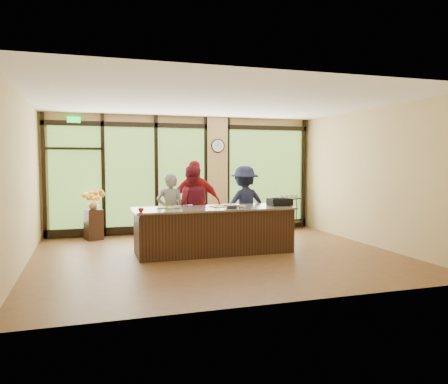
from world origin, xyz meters
TOP-DOWN VIEW (x-y plane):
  - floor at (0.00, 0.00)m, footprint 7.00×7.00m
  - ceiling at (0.00, 0.00)m, footprint 7.00×7.00m
  - back_wall at (0.00, 3.00)m, footprint 7.00×0.00m
  - left_wall at (-3.50, 0.00)m, footprint 0.00×6.00m
  - right_wall at (3.50, 0.00)m, footprint 0.00×6.00m
  - window_wall at (0.16, 2.95)m, footprint 6.90×0.12m
  - island_base at (0.00, 0.30)m, footprint 3.10×1.00m
  - countertop at (0.00, 0.30)m, footprint 3.20×1.10m
  - wall_clock at (0.85, 2.87)m, footprint 0.36×0.04m
  - cook_left at (-0.76, 0.99)m, footprint 0.64×0.49m
  - cook_midleft at (-0.28, 1.12)m, footprint 0.98×0.84m
  - cook_midright at (-0.17, 1.16)m, footprint 1.17×0.72m
  - cook_right at (0.97, 1.16)m, footprint 1.19×0.77m
  - roasting_pan at (1.43, 0.26)m, footprint 0.47×0.37m
  - mixing_bowl at (0.30, 0.08)m, footprint 0.33×0.33m
  - cutting_board_left at (-0.85, 0.45)m, footprint 0.47×0.41m
  - cutting_board_center at (-0.88, 0.52)m, footprint 0.52×0.45m
  - cutting_board_right at (0.20, 0.41)m, footprint 0.49×0.41m
  - prep_bowl_near at (-0.75, 0.34)m, footprint 0.22×0.22m
  - prep_bowl_mid at (0.51, 0.06)m, footprint 0.18×0.18m
  - prep_bowl_far at (-0.40, 0.69)m, footprint 0.14×0.14m
  - red_ramekin at (-1.50, -0.10)m, footprint 0.13×0.13m
  - flower_stand at (-2.30, 2.54)m, footprint 0.46×0.46m
  - flower_vase at (-2.30, 2.54)m, footprint 0.27×0.27m
  - bar_cart at (2.87, 2.75)m, footprint 0.77×0.61m

SIDE VIEW (x-z plane):
  - floor at x=0.00m, z-range 0.00..0.00m
  - flower_stand at x=-2.30m, z-range 0.00..0.72m
  - island_base at x=0.00m, z-range 0.00..0.88m
  - bar_cart at x=2.87m, z-range 0.09..1.02m
  - cook_left at x=-0.76m, z-range 0.00..1.59m
  - flower_vase at x=-2.30m, z-range 0.72..0.98m
  - cook_right at x=0.97m, z-range 0.00..1.74m
  - cook_midleft at x=-0.28m, z-range 0.00..1.76m
  - countertop at x=0.00m, z-range 0.88..0.92m
  - cutting_board_left at x=-0.85m, z-range 0.92..0.93m
  - cutting_board_center at x=-0.88m, z-range 0.92..0.93m
  - cutting_board_right at x=0.20m, z-range 0.92..0.93m
  - cook_midright at x=-0.17m, z-range 0.00..1.86m
  - prep_bowl_far at x=-0.40m, z-range 0.92..0.95m
  - prep_bowl_mid at x=0.51m, z-range 0.92..0.97m
  - prep_bowl_near at x=-0.75m, z-range 0.92..0.97m
  - mixing_bowl at x=0.30m, z-range 0.92..0.99m
  - red_ramekin at x=-1.50m, z-range 0.92..1.00m
  - roasting_pan at x=1.43m, z-range 0.92..1.00m
  - window_wall at x=0.16m, z-range -0.11..2.89m
  - back_wall at x=0.00m, z-range -2.00..5.00m
  - left_wall at x=-3.50m, z-range -1.50..4.50m
  - right_wall at x=3.50m, z-range -1.50..4.50m
  - wall_clock at x=0.85m, z-range 2.07..2.43m
  - ceiling at x=0.00m, z-range 3.00..3.00m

